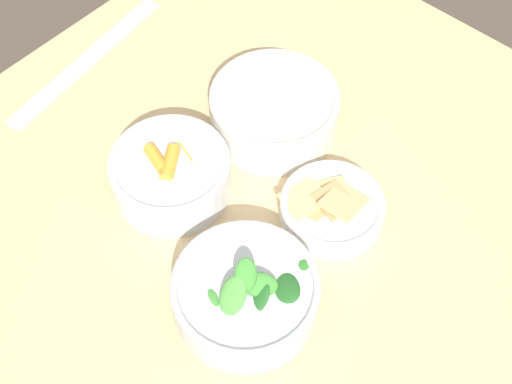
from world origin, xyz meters
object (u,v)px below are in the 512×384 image
bowl_beans_hotdog (274,111)px  bowl_cookies (332,207)px  ruler (87,60)px  bowl_greens (247,293)px  bowl_carrots (171,173)px

bowl_beans_hotdog → bowl_cookies: bowl_beans_hotdog is taller
ruler → bowl_cookies: bearing=-86.4°
bowl_greens → bowl_cookies: bowl_greens is taller
bowl_beans_hotdog → ruler: bearing=107.5°
bowl_carrots → bowl_beans_hotdog: size_ratio=0.88×
bowl_cookies → ruler: 0.46m
bowl_beans_hotdog → ruler: 0.32m
bowl_carrots → ruler: bowl_carrots is taller
bowl_cookies → bowl_greens: bearing=-178.7°
bowl_carrots → bowl_beans_hotdog: (0.17, -0.03, -0.00)m
bowl_cookies → bowl_carrots: bearing=119.7°
bowl_beans_hotdog → bowl_cookies: bearing=-112.8°
ruler → bowl_greens: bearing=-107.0°
bowl_carrots → ruler: bearing=73.8°
bowl_carrots → bowl_beans_hotdog: bowl_carrots is taller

